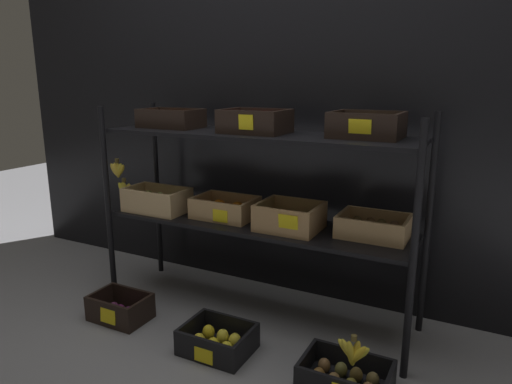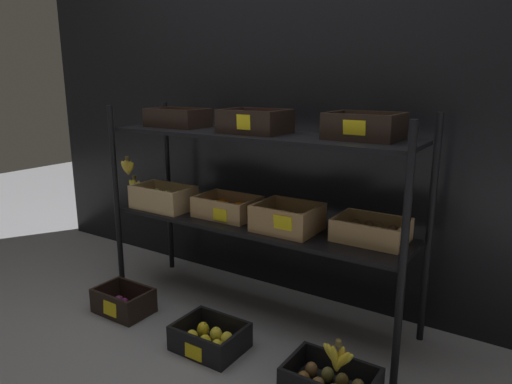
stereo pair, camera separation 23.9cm
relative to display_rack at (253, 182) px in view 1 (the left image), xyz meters
name	(u,v)px [view 1 (the left image)]	position (x,y,z in m)	size (l,w,h in m)	color
ground_plane	(256,312)	(0.02, 0.00, -0.73)	(10.00, 10.00, 0.00)	gray
storefront_wall	(289,121)	(0.02, 0.41, 0.28)	(4.05, 0.12, 2.03)	black
display_rack	(253,182)	(0.00, 0.00, 0.00)	(1.76, 0.46, 1.11)	black
crate_ground_plum	(121,310)	(-0.59, -0.40, -0.68)	(0.30, 0.22, 0.14)	black
crate_ground_lemon	(218,341)	(0.03, -0.42, -0.68)	(0.32, 0.26, 0.12)	black
crate_ground_kiwi	(345,378)	(0.64, -0.40, -0.69)	(0.37, 0.25, 0.11)	black
banana_bunch_loose	(353,352)	(0.67, -0.40, -0.56)	(0.16, 0.05, 0.14)	brown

